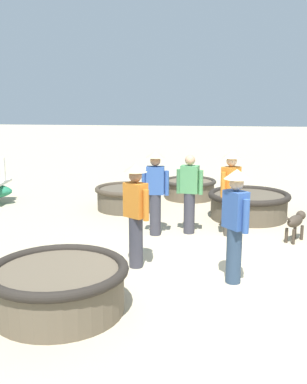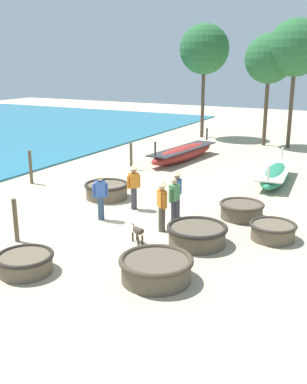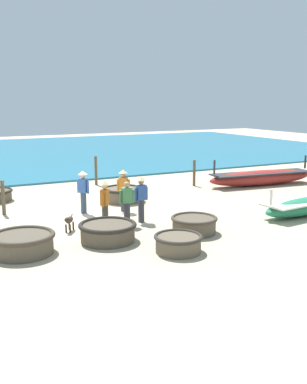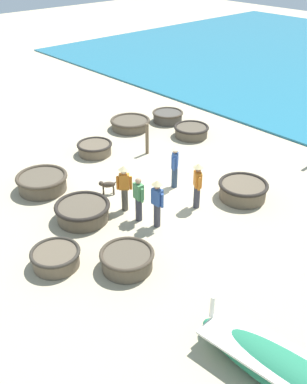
{
  "view_description": "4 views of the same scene",
  "coord_description": "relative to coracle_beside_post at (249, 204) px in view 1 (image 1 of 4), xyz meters",
  "views": [
    {
      "loc": [
        -6.58,
        0.85,
        2.61
      ],
      "look_at": [
        0.83,
        1.88,
        1.07
      ],
      "focal_mm": 42.0,
      "sensor_mm": 36.0,
      "label": 1
    },
    {
      "loc": [
        8.06,
        -11.47,
        5.25
      ],
      "look_at": [
        1.29,
        1.33,
        1.0
      ],
      "focal_mm": 42.0,
      "sensor_mm": 36.0,
      "label": 2
    },
    {
      "loc": [
        16.0,
        -4.77,
        4.33
      ],
      "look_at": [
        1.66,
        2.58,
        1.02
      ],
      "focal_mm": 42.0,
      "sensor_mm": 36.0,
      "label": 3
    },
    {
      "loc": [
        9.92,
        10.74,
        8.3
      ],
      "look_at": [
        1.3,
        1.21,
        0.71
      ],
      "focal_mm": 42.0,
      "sensor_mm": 36.0,
      "label": 4
    }
  ],
  "objects": [
    {
      "name": "dog",
      "position": [
        -1.57,
        -0.76,
        0.05
      ],
      "size": [
        0.6,
        0.45,
        0.55
      ],
      "color": "#3D3328",
      "rests_on": "ground"
    },
    {
      "name": "coracle_far_right",
      "position": [
        1.9,
        1.44,
        -0.04
      ],
      "size": [
        1.42,
        1.42,
        0.52
      ],
      "color": "brown",
      "rests_on": "ground"
    },
    {
      "name": "coracle_beside_post",
      "position": [
        0.0,
        0.0,
        0.0
      ],
      "size": [
        1.82,
        1.82,
        0.59
      ],
      "color": "brown",
      "rests_on": "ground"
    },
    {
      "name": "coracle_front_right",
      "position": [
        -4.96,
        2.66,
        0.01
      ],
      "size": [
        1.75,
        1.75,
        0.62
      ],
      "color": "brown",
      "rests_on": "ground"
    },
    {
      "name": "ground_plane",
      "position": [
        -3.4,
        -0.08,
        -0.32
      ],
      "size": [
        80.0,
        80.0,
        0.0
      ],
      "primitive_type": "plane",
      "color": "#BCAD8C"
    },
    {
      "name": "coracle_center",
      "position": [
        0.47,
        2.87,
        -0.02
      ],
      "size": [
        1.55,
        1.55,
        0.56
      ],
      "color": "brown",
      "rests_on": "ground"
    },
    {
      "name": "fisherman_hauling",
      "position": [
        -3.74,
        0.47,
        0.63
      ],
      "size": [
        0.44,
        0.38,
        1.67
      ],
      "color": "#2D425B",
      "rests_on": "ground"
    },
    {
      "name": "fisherman_by_coracle",
      "position": [
        -1.55,
        1.9,
        0.63
      ],
      "size": [
        0.36,
        0.53,
        1.67
      ],
      "color": "#383842",
      "rests_on": "ground"
    },
    {
      "name": "fisherman_standing_left",
      "position": [
        -1.34,
        1.25,
        0.51
      ],
      "size": [
        0.27,
        0.52,
        1.57
      ],
      "color": "#383842",
      "rests_on": "ground"
    },
    {
      "name": "fisherman_with_hat",
      "position": [
        -3.31,
        1.97,
        0.63
      ],
      "size": [
        0.37,
        0.45,
        1.67
      ],
      "color": "#383842",
      "rests_on": "ground"
    },
    {
      "name": "fisherman_crouching",
      "position": [
        -1.4,
        0.46,
        0.63
      ],
      "size": [
        0.42,
        0.39,
        1.67
      ],
      "color": "#4C473D",
      "rests_on": "ground"
    }
  ]
}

